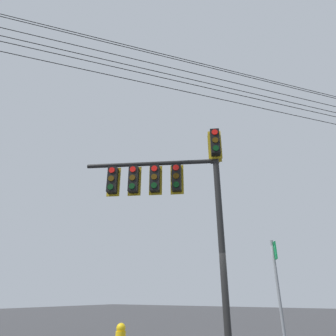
% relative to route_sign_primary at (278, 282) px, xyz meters
% --- Properties ---
extents(signal_mast_assembly, '(2.41, 4.39, 6.58)m').
position_rel_route_sign_primary_xyz_m(signal_mast_assembly, '(0.23, 2.75, 3.12)').
color(signal_mast_assembly, black).
rests_on(signal_mast_assembly, ground).
extents(route_sign_primary, '(0.36, 0.17, 2.64)m').
position_rel_route_sign_primary_xyz_m(route_sign_primary, '(0.00, 0.00, 0.00)').
color(route_sign_primary, slate).
rests_on(route_sign_primary, ground).
extents(overhead_wire_span, '(16.90, 15.58, 2.20)m').
position_rel_route_sign_primary_xyz_m(overhead_wire_span, '(1.51, 0.91, 7.26)').
color(overhead_wire_span, black).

